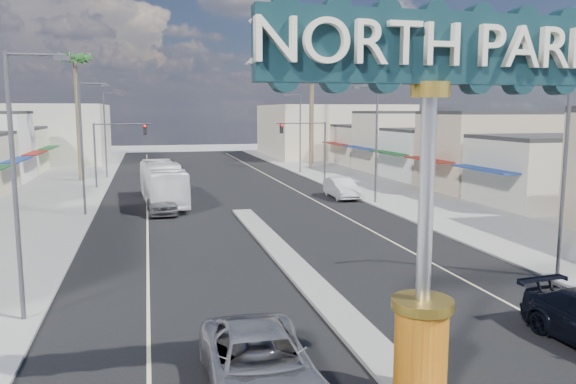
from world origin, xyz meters
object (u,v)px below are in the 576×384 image
streetlight_r_far (299,129)px  palm_right_far (313,70)px  traffic_signal_left (115,142)px  streetlight_l_near (19,174)px  traffic_signal_right (308,140)px  streetlight_r_near (562,160)px  streetlight_r_mid (374,138)px  palm_left_far (75,66)px  palm_right_mid (311,81)px  city_bus (163,183)px  gateway_sign (428,162)px  suv_left (260,365)px  car_parked_right (342,188)px  streetlight_l_mid (84,142)px  streetlight_l_far (107,130)px  car_parked_left (162,202)px

streetlight_r_far → palm_right_far: palm_right_far is taller
traffic_signal_left → streetlight_l_near: bearing=-92.1°
traffic_signal_right → streetlight_r_near: streetlight_r_near is taller
streetlight_r_mid → palm_left_far: palm_left_far is taller
traffic_signal_right → streetlight_r_far: size_ratio=0.67×
traffic_signal_left → palm_right_mid: size_ratio=0.50×
streetlight_r_near → palm_right_far: bearing=85.0°
palm_left_far → city_bus: size_ratio=1.15×
gateway_sign → suv_left: gateway_sign is taller
car_parked_right → city_bus: (-14.30, 0.94, 0.76)m
traffic_signal_right → suv_left: traffic_signal_right is taller
palm_right_mid → city_bus: 29.87m
palm_right_mid → streetlight_l_near: bearing=-117.0°
suv_left → car_parked_right: car_parked_right is taller
streetlight_l_mid → palm_right_far: 41.53m
car_parked_right → streetlight_r_far: bearing=86.7°
streetlight_r_far → streetlight_r_near: bearing=-90.0°
palm_right_mid → suv_left: 56.26m
streetlight_r_far → city_bus: size_ratio=0.79×
palm_right_far → suv_left: size_ratio=2.42×
streetlight_l_far → streetlight_r_near: size_ratio=1.00×
streetlight_l_far → car_parked_left: 23.25m
palm_right_mid → suv_left: size_ratio=2.08×
gateway_sign → palm_right_far: palm_right_far is taller
traffic_signal_left → streetlight_r_near: streetlight_r_near is taller
gateway_sign → traffic_signal_left: bearing=102.3°
streetlight_l_near → palm_left_far: palm_left_far is taller
streetlight_l_near → streetlight_l_mid: same height
streetlight_l_near → palm_left_far: 40.59m
streetlight_r_mid → city_bus: streetlight_r_mid is taller
suv_left → palm_left_far: bearing=102.5°
palm_left_far → streetlight_l_far: bearing=37.9°
traffic_signal_right → palm_left_far: (-22.18, 6.01, 7.22)m
streetlight_r_near → city_bus: 29.06m
car_parked_left → traffic_signal_left: bearing=102.2°
palm_right_mid → palm_right_far: palm_right_far is taller
traffic_signal_right → streetlight_r_near: 34.03m
palm_right_far → city_bus: size_ratio=1.24×
streetlight_r_near → palm_right_far: size_ratio=0.64×
streetlight_l_mid → streetlight_l_far: 22.00m
palm_left_far → traffic_signal_right: bearing=-15.1°
traffic_signal_left → streetlight_r_far: (19.62, 8.01, 0.79)m
streetlight_l_far → palm_right_mid: (23.43, 4.00, 5.54)m
streetlight_r_near → streetlight_l_mid: bearing=136.2°
city_bus → streetlight_l_near: bearing=-106.0°
car_parked_right → palm_left_far: bearing=143.7°
streetlight_r_mid → car_parked_left: 16.49m
traffic_signal_left → streetlight_l_far: bearing=98.9°
streetlight_l_far → streetlight_r_far: bearing=0.0°
streetlight_l_mid → palm_right_far: (25.43, 32.00, 7.32)m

